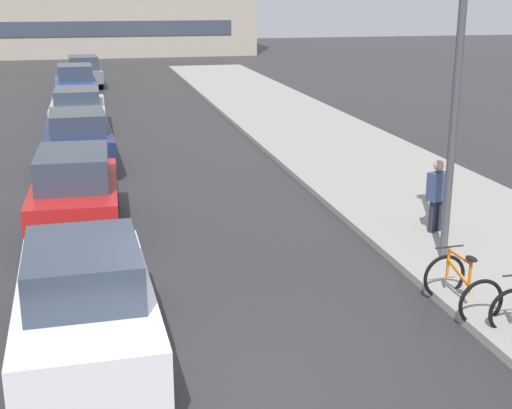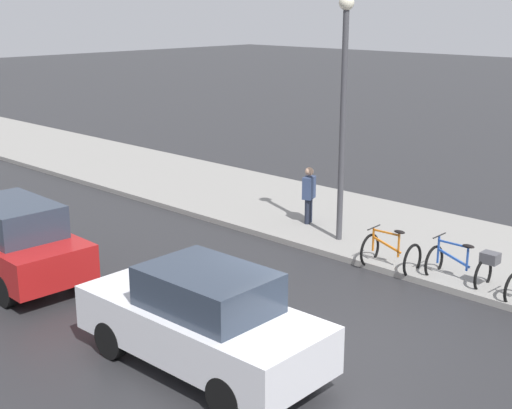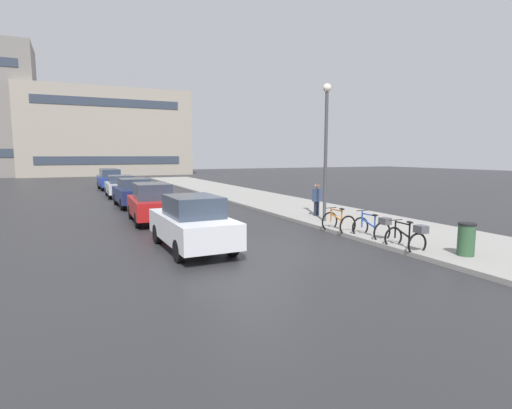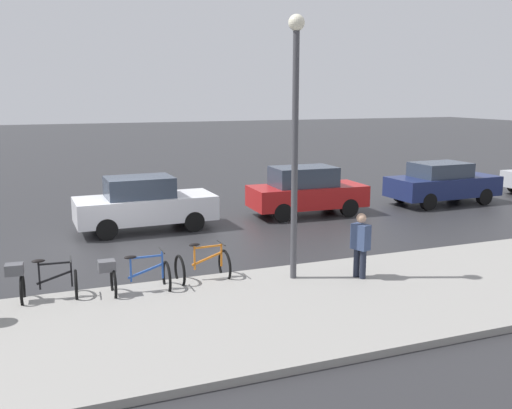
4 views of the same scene
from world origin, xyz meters
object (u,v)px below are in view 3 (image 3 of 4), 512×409
Objects in this scene: bicycle_second at (374,227)px; bicycle_third at (338,222)px; car_silver at (121,186)px; trash_bin at (466,242)px; car_grey at (108,176)px; streetlamp at (326,139)px; car_blue at (110,180)px; car_white at (192,223)px; car_red at (152,203)px; bicycle_nearest at (409,237)px; pedestrian at (317,199)px; car_navy at (134,192)px.

bicycle_second is 1.24× the size of bicycle_third.
trash_bin is (6.79, -21.91, -0.26)m from car_silver.
car_grey is 3.80× the size of trash_bin.
streetlamp is 5.53× the size of trash_bin.
trash_bin is at bearing -79.69° from bicycle_second.
car_white is at bearing -89.18° from car_blue.
car_grey is 0.69× the size of streetlamp.
car_grey reaches higher than car_silver.
car_red is 11.72m from car_silver.
car_grey is at bearing 88.99° from car_silver.
car_blue is at bearing 104.21° from bicycle_third.
bicycle_nearest is 6.59m from car_white.
car_white is 30.30m from car_grey.
car_white is (-6.01, 1.36, 0.35)m from bicycle_second.
bicycle_third reaches higher than bicycle_nearest.
car_grey is (-5.70, 30.06, 0.40)m from bicycle_third.
trash_bin reaches higher than bicycle_third.
car_blue is at bearing 109.44° from pedestrian.
bicycle_second is 1.35× the size of trash_bin.
car_silver is 6.71m from car_blue.
bicycle_nearest is 1.30× the size of trash_bin.
bicycle_nearest is 0.33× the size of car_red.
car_grey is (0.17, 18.70, -0.00)m from car_navy.
car_red is (-6.20, 7.10, 0.37)m from bicycle_second.
bicycle_second is 0.35× the size of car_red.
car_navy is 1.07× the size of car_silver.
car_red is (-5.90, 5.50, 0.45)m from bicycle_third.
car_blue is (-0.19, 12.56, 0.05)m from car_navy.
car_silver is at bearing 108.31° from bicycle_second.
car_blue is 29.45m from trash_bin.
trash_bin is at bearing -92.48° from pedestrian.
car_red is at bearing 151.48° from streetlamp.
car_red reaches higher than bicycle_nearest.
streetlamp is (6.38, -28.14, 2.77)m from car_grey.
car_white reaches higher than bicycle_nearest.
car_red is 0.70× the size of streetlamp.
streetlamp is at bearing -110.67° from pedestrian.
car_navy is at bearing 131.37° from pedestrian.
bicycle_second is at bearing -79.27° from bicycle_third.
car_navy is 1.11× the size of car_blue.
trash_bin is (-0.35, -8.02, -0.38)m from pedestrian.
car_blue reaches higher than trash_bin.
car_grey reaches higher than bicycle_nearest.
car_blue reaches higher than car_navy.
car_navy is at bearing -89.45° from car_silver.
pedestrian is 8.04m from trash_bin.
trash_bin is (6.92, -28.62, -0.33)m from car_blue.
bicycle_nearest is at bearing -77.38° from car_blue.
bicycle_third is 0.29× the size of car_grey.
car_navy is 4.13× the size of trash_bin.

